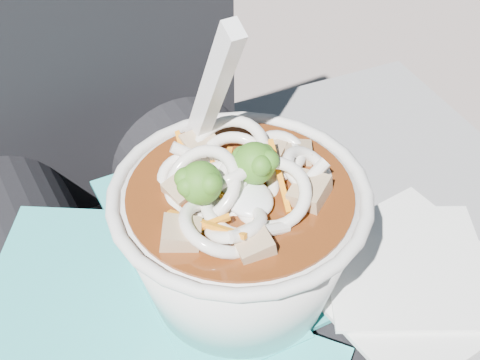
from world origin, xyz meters
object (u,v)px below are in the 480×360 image
person_body (139,252)px  plastic_bag (187,290)px  udon_bowl (240,229)px  lap (186,353)px

person_body → plastic_bag: bearing=-87.0°
person_body → plastic_bag: person_body is taller
plastic_bag → udon_bowl: udon_bowl is taller
lap → plastic_bag: 0.08m
lap → person_body: (0.00, 0.09, 0.03)m
person_body → lap: bearing=-90.0°
person_body → plastic_bag: (0.00, -0.09, 0.05)m
plastic_bag → person_body: bearing=93.0°
person_body → udon_bowl: bearing=-71.4°
plastic_bag → lap: bearing=155.4°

